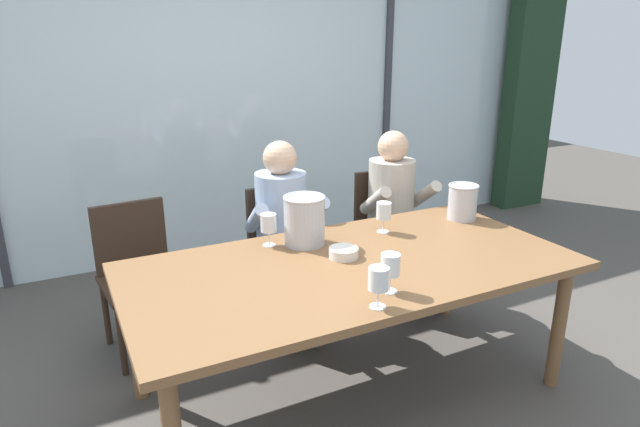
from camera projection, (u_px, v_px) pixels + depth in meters
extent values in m
plane|color=#4C4742|center=(277.00, 309.00, 3.70)|extent=(14.00, 14.00, 0.00)
cube|color=silver|center=(214.00, 99.00, 4.37)|extent=(7.38, 0.03, 2.60)
cube|color=#38383D|center=(387.00, 91.00, 5.07)|extent=(0.06, 0.06, 2.60)
cube|color=#568942|center=(134.00, 103.00, 8.29)|extent=(13.38, 2.40, 1.65)
cube|color=#1E3823|center=(529.00, 86.00, 5.66)|extent=(0.56, 0.20, 2.60)
cube|color=brown|center=(352.00, 266.00, 2.64)|extent=(2.18, 1.08, 0.04)
cylinder|color=brown|center=(559.00, 327.00, 2.80)|extent=(0.07, 0.07, 0.69)
cylinder|color=brown|center=(135.00, 338.00, 2.70)|extent=(0.07, 0.07, 0.69)
cylinder|color=brown|center=(448.00, 266.00, 3.55)|extent=(0.07, 0.07, 0.69)
cube|color=#332319|center=(143.00, 283.00, 3.10)|extent=(0.48, 0.48, 0.03)
cube|color=#332319|center=(130.00, 236.00, 3.19)|extent=(0.42, 0.08, 0.42)
cylinder|color=#332319|center=(122.00, 341.00, 2.92)|extent=(0.04, 0.04, 0.42)
cylinder|color=#332319|center=(189.00, 322.00, 3.12)|extent=(0.04, 0.04, 0.42)
cylinder|color=#332319|center=(106.00, 312.00, 3.22)|extent=(0.04, 0.04, 0.42)
cylinder|color=#332319|center=(169.00, 297.00, 3.42)|extent=(0.04, 0.04, 0.42)
cube|color=#332319|center=(291.00, 258.00, 3.45)|extent=(0.45, 0.45, 0.03)
cube|color=#332319|center=(277.00, 217.00, 3.55)|extent=(0.42, 0.05, 0.42)
cylinder|color=#332319|center=(277.00, 308.00, 3.27)|extent=(0.04, 0.04, 0.42)
cylinder|color=#332319|center=(331.00, 295.00, 3.45)|extent=(0.04, 0.04, 0.42)
cylinder|color=#332319|center=(253.00, 284.00, 3.59)|extent=(0.04, 0.04, 0.42)
cylinder|color=#332319|center=(304.00, 273.00, 3.76)|extent=(0.04, 0.04, 0.42)
cube|color=#332319|center=(392.00, 236.00, 3.84)|extent=(0.49, 0.49, 0.03)
cube|color=#332319|center=(381.00, 199.00, 3.95)|extent=(0.42, 0.09, 0.42)
cylinder|color=#332319|center=(379.00, 279.00, 3.67)|extent=(0.04, 0.04, 0.42)
cylinder|color=#332319|center=(428.00, 271.00, 3.80)|extent=(0.04, 0.04, 0.42)
cylinder|color=#332319|center=(357.00, 259.00, 4.01)|extent=(0.04, 0.04, 0.42)
cylinder|color=#332319|center=(402.00, 252.00, 4.14)|extent=(0.04, 0.04, 0.42)
cylinder|color=#9EB2D1|center=(281.00, 213.00, 3.39)|extent=(0.35, 0.35, 0.52)
sphere|color=#DBAD89|center=(279.00, 158.00, 3.28)|extent=(0.21, 0.21, 0.21)
cube|color=#47423D|center=(277.00, 265.00, 3.26)|extent=(0.17, 0.41, 0.13)
cube|color=#47423D|center=(305.00, 261.00, 3.32)|extent=(0.17, 0.41, 0.13)
cylinder|color=#47423D|center=(288.00, 316.00, 3.15)|extent=(0.10, 0.10, 0.44)
cylinder|color=#47423D|center=(317.00, 311.00, 3.22)|extent=(0.10, 0.10, 0.44)
cylinder|color=#9EB2D1|center=(256.00, 219.00, 3.21)|extent=(0.11, 0.33, 0.26)
cylinder|color=#9EB2D1|center=(316.00, 212.00, 3.34)|extent=(0.11, 0.33, 0.26)
cylinder|color=#B7AD9E|center=(391.00, 197.00, 3.74)|extent=(0.34, 0.34, 0.52)
sphere|color=#DBAD89|center=(393.00, 146.00, 3.63)|extent=(0.21, 0.21, 0.21)
cube|color=#47423D|center=(393.00, 243.00, 3.61)|extent=(0.16, 0.41, 0.13)
cube|color=#47423D|center=(416.00, 239.00, 3.68)|extent=(0.16, 0.41, 0.13)
cylinder|color=#47423D|center=(406.00, 288.00, 3.51)|extent=(0.10, 0.10, 0.44)
cylinder|color=#47423D|center=(430.00, 283.00, 3.58)|extent=(0.10, 0.10, 0.44)
cylinder|color=#B7AD9E|center=(375.00, 201.00, 3.56)|extent=(0.11, 0.33, 0.26)
cylinder|color=#B7AD9E|center=(424.00, 195.00, 3.70)|extent=(0.11, 0.33, 0.26)
cylinder|color=#B7B7BC|center=(304.00, 221.00, 2.83)|extent=(0.22, 0.22, 0.26)
torus|color=silver|center=(304.00, 197.00, 2.79)|extent=(0.22, 0.22, 0.01)
cylinder|color=#B7B7BC|center=(463.00, 202.00, 3.24)|extent=(0.17, 0.17, 0.21)
torus|color=silver|center=(464.00, 186.00, 3.20)|extent=(0.18, 0.18, 0.01)
cylinder|color=silver|center=(344.00, 253.00, 2.68)|extent=(0.15, 0.15, 0.05)
cylinder|color=silver|center=(269.00, 245.00, 2.85)|extent=(0.07, 0.07, 0.00)
cylinder|color=silver|center=(269.00, 238.00, 2.83)|extent=(0.01, 0.01, 0.07)
cylinder|color=silver|center=(268.00, 223.00, 2.81)|extent=(0.08, 0.08, 0.09)
cylinder|color=maroon|center=(269.00, 228.00, 2.82)|extent=(0.07, 0.07, 0.04)
cylinder|color=silver|center=(383.00, 232.00, 3.04)|extent=(0.07, 0.07, 0.00)
cylinder|color=silver|center=(383.00, 225.00, 3.03)|extent=(0.01, 0.01, 0.07)
cylinder|color=silver|center=(384.00, 211.00, 3.00)|extent=(0.08, 0.08, 0.09)
cylinder|color=#560C1E|center=(384.00, 215.00, 3.01)|extent=(0.07, 0.07, 0.04)
cylinder|color=silver|center=(389.00, 291.00, 2.33)|extent=(0.07, 0.07, 0.00)
cylinder|color=silver|center=(390.00, 283.00, 2.31)|extent=(0.01, 0.01, 0.07)
cylinder|color=silver|center=(390.00, 265.00, 2.29)|extent=(0.08, 0.08, 0.09)
cylinder|color=silver|center=(378.00, 307.00, 2.19)|extent=(0.07, 0.07, 0.00)
cylinder|color=silver|center=(378.00, 298.00, 2.18)|extent=(0.01, 0.01, 0.07)
cylinder|color=silver|center=(379.00, 279.00, 2.15)|extent=(0.08, 0.08, 0.09)
cylinder|color=#560C1E|center=(378.00, 285.00, 2.16)|extent=(0.07, 0.07, 0.04)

